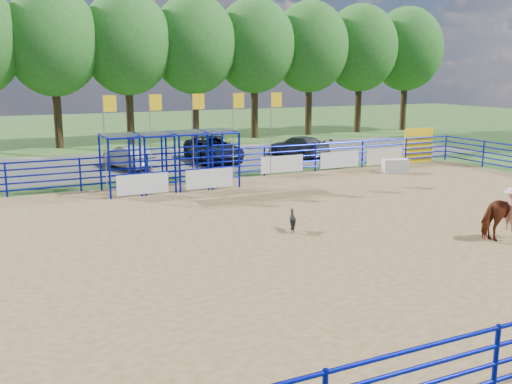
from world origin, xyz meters
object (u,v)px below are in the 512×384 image
(car_d, at_px, (298,146))
(announcer_table, at_px, (395,166))
(horse_and_rider, at_px, (511,213))
(calf, at_px, (292,220))
(car_b, at_px, (129,157))
(car_c, at_px, (213,149))

(car_d, bearing_deg, announcer_table, 88.32)
(horse_and_rider, relative_size, calf, 3.19)
(announcer_table, distance_m, horse_and_rider, 12.29)
(calf, relative_size, car_b, 0.19)
(horse_and_rider, height_order, car_c, horse_and_rider)
(announcer_table, distance_m, car_d, 7.50)
(calf, distance_m, car_b, 14.95)
(car_b, bearing_deg, car_c, 169.34)
(announcer_table, bearing_deg, horse_and_rider, -112.51)
(announcer_table, height_order, calf, calf)
(horse_and_rider, height_order, car_d, horse_and_rider)
(calf, xyz_separation_m, car_c, (3.15, 15.30, 0.37))
(car_b, xyz_separation_m, car_c, (5.13, 0.49, 0.11))
(calf, xyz_separation_m, car_b, (-1.97, 14.81, 0.26))
(announcer_table, bearing_deg, calf, -143.86)
(car_c, xyz_separation_m, car_d, (5.48, -0.49, -0.10))
(announcer_table, relative_size, car_b, 0.35)
(announcer_table, relative_size, car_c, 0.25)
(horse_and_rider, xyz_separation_m, car_b, (-7.56, 18.64, -0.26))
(announcer_table, bearing_deg, car_b, 149.21)
(car_b, bearing_deg, calf, 81.46)
(car_b, bearing_deg, horse_and_rider, 95.94)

